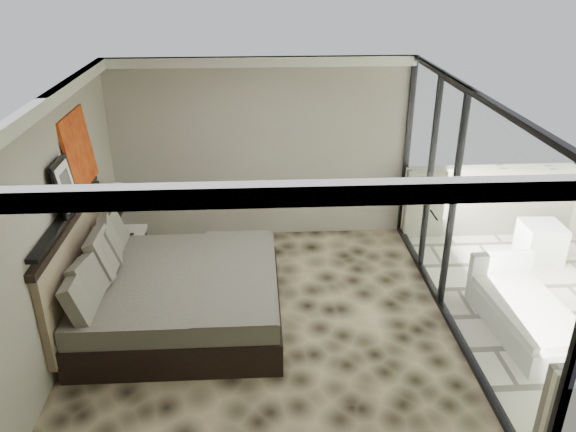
{
  "coord_description": "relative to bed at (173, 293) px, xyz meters",
  "views": [
    {
      "loc": [
        -0.06,
        -5.67,
        4.08
      ],
      "look_at": [
        0.29,
        0.4,
        1.26
      ],
      "focal_mm": 35.0,
      "sensor_mm": 36.0,
      "label": 1
    }
  ],
  "objects": [
    {
      "name": "floor",
      "position": [
        1.12,
        -0.14,
        -0.39
      ],
      "size": [
        5.0,
        5.0,
        0.0
      ],
      "primitive_type": "plane",
      "color": "black",
      "rests_on": "ground"
    },
    {
      "name": "ceiling",
      "position": [
        1.12,
        -0.14,
        2.4
      ],
      "size": [
        4.5,
        5.0,
        0.02
      ],
      "primitive_type": "cube",
      "color": "silver",
      "rests_on": "back_wall"
    },
    {
      "name": "back_wall",
      "position": [
        1.12,
        2.35,
        1.01
      ],
      "size": [
        4.5,
        0.02,
        2.8
      ],
      "primitive_type": "cube",
      "color": "gray",
      "rests_on": "floor"
    },
    {
      "name": "left_wall",
      "position": [
        -1.12,
        -0.14,
        1.01
      ],
      "size": [
        0.02,
        5.0,
        2.8
      ],
      "primitive_type": "cube",
      "color": "gray",
      "rests_on": "floor"
    },
    {
      "name": "glass_wall",
      "position": [
        3.37,
        -0.14,
        1.01
      ],
      "size": [
        0.08,
        5.0,
        2.8
      ],
      "primitive_type": "cube",
      "color": "white",
      "rests_on": "floor"
    },
    {
      "name": "terrace_slab",
      "position": [
        4.87,
        -0.14,
        -0.45
      ],
      "size": [
        3.0,
        5.0,
        0.12
      ],
      "primitive_type": "cube",
      "color": "#C0B5A3",
      "rests_on": "ground"
    },
    {
      "name": "picture_ledge",
      "position": [
        -1.06,
        -0.04,
        1.11
      ],
      "size": [
        0.12,
        2.2,
        0.05
      ],
      "primitive_type": "cube",
      "color": "black",
      "rests_on": "left_wall"
    },
    {
      "name": "bed",
      "position": [
        0.0,
        0.0,
        0.0
      ],
      "size": [
        2.4,
        2.32,
        1.33
      ],
      "color": "black",
      "rests_on": "floor"
    },
    {
      "name": "nightstand",
      "position": [
        -0.86,
        1.41,
        -0.1
      ],
      "size": [
        0.74,
        0.74,
        0.58
      ],
      "primitive_type": "cube",
      "rotation": [
        0.0,
        0.0,
        -0.34
      ],
      "color": "black",
      "rests_on": "floor"
    },
    {
      "name": "table_lamp",
      "position": [
        -0.9,
        1.41,
        0.58
      ],
      "size": [
        0.38,
        0.38,
        0.7
      ],
      "color": "black",
      "rests_on": "nightstand"
    },
    {
      "name": "abstract_canvas",
      "position": [
        -1.07,
        0.73,
        1.59
      ],
      "size": [
        0.13,
        0.9,
        0.9
      ],
      "primitive_type": "cube",
      "rotation": [
        0.0,
        -0.1,
        0.0
      ],
      "color": "#AA4A0E",
      "rests_on": "picture_ledge"
    },
    {
      "name": "framed_print",
      "position": [
        -1.02,
        -0.06,
        1.44
      ],
      "size": [
        0.11,
        0.5,
        0.6
      ],
      "primitive_type": "cube",
      "rotation": [
        0.0,
        -0.14,
        0.0
      ],
      "color": "black",
      "rests_on": "picture_ledge"
    },
    {
      "name": "ottoman",
      "position": [
        5.18,
        1.26,
        -0.11
      ],
      "size": [
        0.58,
        0.58,
        0.56
      ],
      "primitive_type": "cube",
      "rotation": [
        0.0,
        0.0,
        -0.03
      ],
      "color": "silver",
      "rests_on": "terrace_slab"
    },
    {
      "name": "lounger",
      "position": [
        4.22,
        -0.41,
        -0.19
      ],
      "size": [
        0.94,
        1.71,
        0.65
      ],
      "rotation": [
        0.0,
        0.0,
        0.07
      ],
      "color": "silver",
      "rests_on": "terrace_slab"
    }
  ]
}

